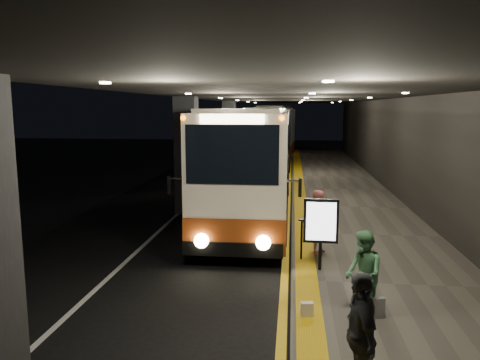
# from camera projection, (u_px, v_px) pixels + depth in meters

# --- Properties ---
(ground) EXTENTS (90.00, 90.00, 0.00)m
(ground) POSITION_uv_depth(u_px,v_px,m) (207.00, 243.00, 13.94)
(ground) COLOR black
(lane_line_white) EXTENTS (0.12, 50.00, 0.01)m
(lane_line_white) POSITION_uv_depth(u_px,v_px,m) (186.00, 206.00, 19.05)
(lane_line_white) COLOR silver
(lane_line_white) RESTS_ON ground
(kerb_stripe_yellow) EXTENTS (0.18, 50.00, 0.01)m
(kerb_stripe_yellow) POSITION_uv_depth(u_px,v_px,m) (288.00, 209.00, 18.59)
(kerb_stripe_yellow) COLOR gold
(kerb_stripe_yellow) RESTS_ON ground
(sidewalk) EXTENTS (4.50, 50.00, 0.15)m
(sidewalk) POSITION_uv_depth(u_px,v_px,m) (350.00, 209.00, 18.31)
(sidewalk) COLOR #514C44
(sidewalk) RESTS_ON ground
(tactile_strip) EXTENTS (0.50, 50.00, 0.01)m
(tactile_strip) POSITION_uv_depth(u_px,v_px,m) (301.00, 205.00, 18.51)
(tactile_strip) COLOR gold
(tactile_strip) RESTS_ON sidewalk
(terminal_wall) EXTENTS (0.10, 50.00, 6.00)m
(terminal_wall) POSITION_uv_depth(u_px,v_px,m) (413.00, 134.00, 17.62)
(terminal_wall) COLOR black
(terminal_wall) RESTS_ON ground
(support_columns) EXTENTS (0.80, 24.80, 4.40)m
(support_columns) POSITION_uv_depth(u_px,v_px,m) (187.00, 155.00, 17.70)
(support_columns) COLOR black
(support_columns) RESTS_ON ground
(canopy) EXTENTS (9.00, 50.00, 0.40)m
(canopy) POSITION_uv_depth(u_px,v_px,m) (294.00, 91.00, 17.87)
(canopy) COLOR black
(canopy) RESTS_ON support_columns
(coach_main) EXTENTS (2.63, 12.40, 3.85)m
(coach_main) POSITION_uv_depth(u_px,v_px,m) (253.00, 166.00, 17.20)
(coach_main) COLOR beige
(coach_main) RESTS_ON ground
(coach_second) EXTENTS (3.23, 12.44, 3.87)m
(coach_second) POSITION_uv_depth(u_px,v_px,m) (272.00, 139.00, 32.36)
(coach_second) COLOR beige
(coach_second) RESTS_ON ground
(coach_third) EXTENTS (3.25, 12.96, 4.04)m
(coach_third) POSITION_uv_depth(u_px,v_px,m) (275.00, 129.00, 45.19)
(coach_third) COLOR beige
(coach_third) RESTS_ON ground
(passenger_boarding) EXTENTS (0.63, 0.73, 1.70)m
(passenger_boarding) POSITION_uv_depth(u_px,v_px,m) (320.00, 222.00, 12.39)
(passenger_boarding) COLOR #B75A55
(passenger_boarding) RESTS_ON sidewalk
(passenger_waiting_green) EXTENTS (0.65, 0.88, 1.62)m
(passenger_waiting_green) POSITION_uv_depth(u_px,v_px,m) (363.00, 274.00, 8.60)
(passenger_waiting_green) COLOR #437851
(passenger_waiting_green) RESTS_ON sidewalk
(passenger_waiting_grey) EXTENTS (0.65, 1.08, 1.74)m
(passenger_waiting_grey) POSITION_uv_depth(u_px,v_px,m) (360.00, 335.00, 6.17)
(passenger_waiting_grey) COLOR #4B4B50
(passenger_waiting_grey) RESTS_ON sidewalk
(bag_polka) EXTENTS (0.34, 0.22, 0.38)m
(bag_polka) POSITION_uv_depth(u_px,v_px,m) (376.00, 308.00, 8.60)
(bag_polka) COLOR black
(bag_polka) RESTS_ON sidewalk
(bag_plain) EXTENTS (0.24, 0.17, 0.28)m
(bag_plain) POSITION_uv_depth(u_px,v_px,m) (307.00, 310.00, 8.66)
(bag_plain) COLOR silver
(bag_plain) RESTS_ON sidewalk
(info_sign) EXTENTS (0.82, 0.14, 1.72)m
(info_sign) POSITION_uv_depth(u_px,v_px,m) (321.00, 222.00, 11.02)
(info_sign) COLOR black
(info_sign) RESTS_ON sidewalk
(stanchion_post) EXTENTS (0.05, 0.05, 1.03)m
(stanchion_post) POSITION_uv_depth(u_px,v_px,m) (301.00, 240.00, 11.88)
(stanchion_post) COLOR black
(stanchion_post) RESTS_ON sidewalk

